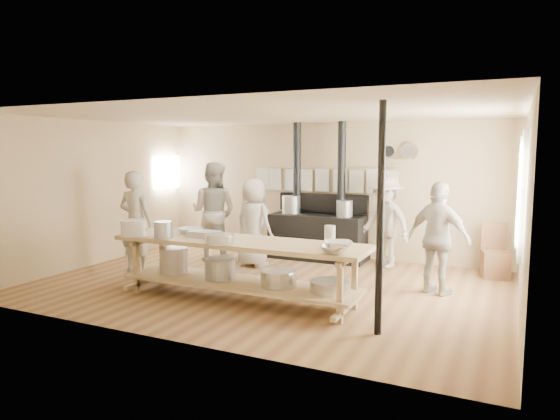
% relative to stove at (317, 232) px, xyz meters
% --- Properties ---
extents(ground, '(7.00, 7.00, 0.00)m').
position_rel_stove_xyz_m(ground, '(0.01, -2.12, -0.52)').
color(ground, brown).
rests_on(ground, ground).
extents(room_shell, '(7.00, 7.00, 7.00)m').
position_rel_stove_xyz_m(room_shell, '(0.01, -2.12, 1.10)').
color(room_shell, '#CAB281').
rests_on(room_shell, ground).
extents(window_right, '(0.09, 1.50, 1.65)m').
position_rel_stove_xyz_m(window_right, '(3.48, -1.52, 0.98)').
color(window_right, beige).
rests_on(window_right, ground).
extents(left_opening, '(0.00, 0.90, 0.90)m').
position_rel_stove_xyz_m(left_opening, '(-3.44, -0.12, 1.08)').
color(left_opening, white).
rests_on(left_opening, ground).
extents(stove, '(1.90, 0.75, 2.60)m').
position_rel_stove_xyz_m(stove, '(0.00, 0.00, 0.00)').
color(stove, black).
rests_on(stove, ground).
extents(towel_rail, '(3.00, 0.04, 0.47)m').
position_rel_stove_xyz_m(towel_rail, '(0.01, 0.28, 1.03)').
color(towel_rail, tan).
rests_on(towel_rail, ground).
extents(back_wall_shelf, '(0.63, 0.14, 0.32)m').
position_rel_stove_xyz_m(back_wall_shelf, '(1.47, 0.32, 1.48)').
color(back_wall_shelf, tan).
rests_on(back_wall_shelf, ground).
extents(prep_table, '(3.60, 0.90, 0.85)m').
position_rel_stove_xyz_m(prep_table, '(-0.00, -3.02, -0.00)').
color(prep_table, tan).
rests_on(prep_table, ground).
extents(support_post, '(0.08, 0.08, 2.60)m').
position_rel_stove_xyz_m(support_post, '(2.06, -3.47, 0.78)').
color(support_post, black).
rests_on(support_post, ground).
extents(cook_far_left, '(0.66, 0.45, 1.73)m').
position_rel_stove_xyz_m(cook_far_left, '(-2.40, -2.32, 0.34)').
color(cook_far_left, beige).
rests_on(cook_far_left, ground).
extents(cook_left, '(0.97, 0.79, 1.85)m').
position_rel_stove_xyz_m(cook_left, '(-1.68, -1.03, 0.41)').
color(cook_left, beige).
rests_on(cook_left, ground).
extents(cook_center, '(0.86, 0.66, 1.57)m').
position_rel_stove_xyz_m(cook_center, '(-0.80, -1.09, 0.27)').
color(cook_center, beige).
rests_on(cook_center, ground).
extents(cook_right, '(1.04, 0.73, 1.63)m').
position_rel_stove_xyz_m(cook_right, '(2.43, -1.53, 0.30)').
color(cook_right, beige).
rests_on(cook_right, ground).
extents(cook_by_window, '(1.21, 1.04, 1.63)m').
position_rel_stove_xyz_m(cook_by_window, '(1.34, -0.17, 0.29)').
color(cook_by_window, beige).
rests_on(cook_by_window, ground).
extents(chair, '(0.49, 0.49, 0.88)m').
position_rel_stove_xyz_m(chair, '(3.15, -0.15, -0.26)').
color(chair, brown).
rests_on(chair, ground).
extents(bowl_white_a, '(0.36, 0.36, 0.08)m').
position_rel_stove_xyz_m(bowl_white_a, '(-0.92, -2.85, 0.37)').
color(bowl_white_a, white).
rests_on(bowl_white_a, prep_table).
extents(bowl_steel_a, '(0.50, 0.50, 0.11)m').
position_rel_stove_xyz_m(bowl_steel_a, '(-1.54, -3.32, 0.38)').
color(bowl_steel_a, silver).
rests_on(bowl_steel_a, prep_table).
extents(bowl_white_b, '(0.48, 0.48, 0.09)m').
position_rel_stove_xyz_m(bowl_white_b, '(1.42, -3.00, 0.37)').
color(bowl_white_b, white).
rests_on(bowl_white_b, prep_table).
extents(bowl_steel_b, '(0.38, 0.38, 0.10)m').
position_rel_stove_xyz_m(bowl_steel_b, '(1.48, -3.35, 0.38)').
color(bowl_steel_b, silver).
rests_on(bowl_steel_b, prep_table).
extents(roasting_pan, '(0.41, 0.28, 0.09)m').
position_rel_stove_xyz_m(roasting_pan, '(-0.54, -3.05, 0.37)').
color(roasting_pan, '#B2B2B7').
rests_on(roasting_pan, prep_table).
extents(mixing_bowl_large, '(0.50, 0.50, 0.12)m').
position_rel_stove_xyz_m(mixing_bowl_large, '(-0.10, -3.35, 0.39)').
color(mixing_bowl_large, silver).
rests_on(mixing_bowl_large, prep_table).
extents(bucket_galv, '(0.34, 0.34, 0.24)m').
position_rel_stove_xyz_m(bucket_galv, '(-1.01, -3.35, 0.45)').
color(bucket_galv, gray).
rests_on(bucket_galv, prep_table).
extents(deep_bowl_enamel, '(0.43, 0.43, 0.22)m').
position_rel_stove_xyz_m(deep_bowl_enamel, '(-1.54, -3.35, 0.44)').
color(deep_bowl_enamel, white).
rests_on(deep_bowl_enamel, prep_table).
extents(pitcher, '(0.19, 0.19, 0.23)m').
position_rel_stove_xyz_m(pitcher, '(1.20, -2.69, 0.44)').
color(pitcher, white).
rests_on(pitcher, prep_table).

